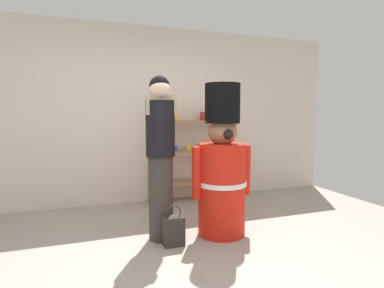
# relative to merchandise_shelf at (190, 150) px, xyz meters

# --- Properties ---
(ground_plane) EXTENTS (6.40, 6.40, 0.00)m
(ground_plane) POSITION_rel_merchandise_shelf_xyz_m (-0.73, -1.98, -0.77)
(ground_plane) COLOR #9E9389
(back_wall) EXTENTS (6.40, 0.12, 2.60)m
(back_wall) POSITION_rel_merchandise_shelf_xyz_m (-0.73, 0.22, 0.53)
(back_wall) COLOR silver
(back_wall) RESTS_ON ground_plane
(merchandise_shelf) EXTENTS (1.23, 0.35, 1.54)m
(merchandise_shelf) POSITION_rel_merchandise_shelf_xyz_m (0.00, 0.00, 0.00)
(merchandise_shelf) COLOR #93704C
(merchandise_shelf) RESTS_ON ground_plane
(teddy_bear_guard) EXTENTS (0.69, 0.53, 1.64)m
(teddy_bear_guard) POSITION_rel_merchandise_shelf_xyz_m (-0.13, -1.43, -0.06)
(teddy_bear_guard) COLOR red
(teddy_bear_guard) RESTS_ON ground_plane
(person_shopper) EXTENTS (0.31, 0.30, 1.70)m
(person_shopper) POSITION_rel_merchandise_shelf_xyz_m (-0.79, -1.35, 0.15)
(person_shopper) COLOR #38332D
(person_shopper) RESTS_ON ground_plane
(shopping_bag) EXTENTS (0.21, 0.14, 0.41)m
(shopping_bag) POSITION_rel_merchandise_shelf_xyz_m (-0.71, -1.55, -0.62)
(shopping_bag) COLOR #332D28
(shopping_bag) RESTS_ON ground_plane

